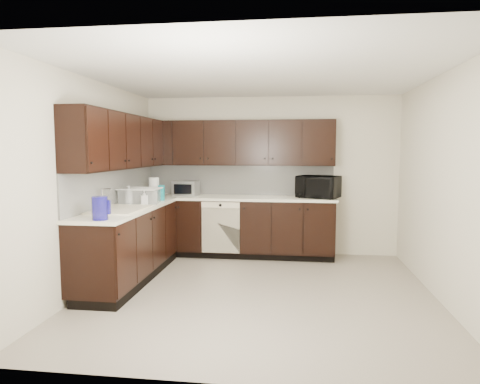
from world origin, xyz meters
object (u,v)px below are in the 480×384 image
toaster_oven (186,188)px  storage_bin (140,196)px  sink (119,215)px  blue_pitcher (100,208)px  microwave (318,187)px

toaster_oven → storage_bin: size_ratio=0.74×
sink → storage_bin: sink is taller
sink → blue_pitcher: sink is taller
microwave → toaster_oven: microwave is taller
microwave → toaster_oven: size_ratio=1.60×
microwave → storage_bin: (-2.44, -0.97, -0.07)m
sink → microwave: microwave is taller
storage_bin → blue_pitcher: blue_pitcher is taller
sink → blue_pitcher: (0.09, -0.69, 0.18)m
storage_bin → toaster_oven: bearing=68.9°
microwave → toaster_oven: bearing=-158.0°
blue_pitcher → sink: bearing=87.2°
microwave → storage_bin: bearing=-135.8°
storage_bin → blue_pitcher: size_ratio=2.09×
blue_pitcher → storage_bin: bearing=83.7°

